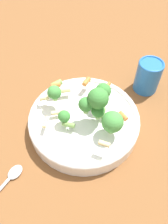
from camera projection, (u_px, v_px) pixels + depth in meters
The scene contains 5 objects.
ground_plane at pixel (84, 126), 0.55m from camera, with size 3.00×3.00×0.00m, color brown.
bowl at pixel (84, 120), 0.53m from camera, with size 0.27×0.27×0.04m.
pasta_salad at pixel (93, 106), 0.48m from camera, with size 0.20×0.22×0.09m.
cup at pixel (148, 76), 0.59m from camera, with size 0.07×0.07×0.09m.
spoon at pixel (2, 187), 0.45m from camera, with size 0.16×0.11×0.01m.
Camera 1 is at (-0.12, -0.28, 0.45)m, focal length 35.00 mm.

